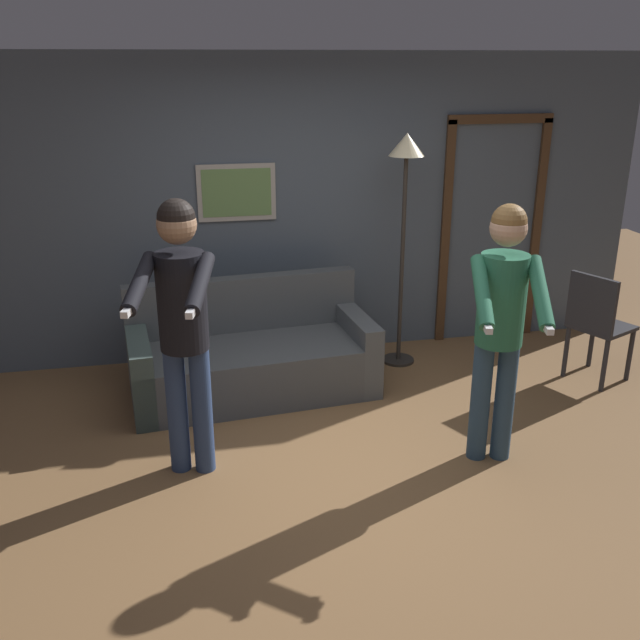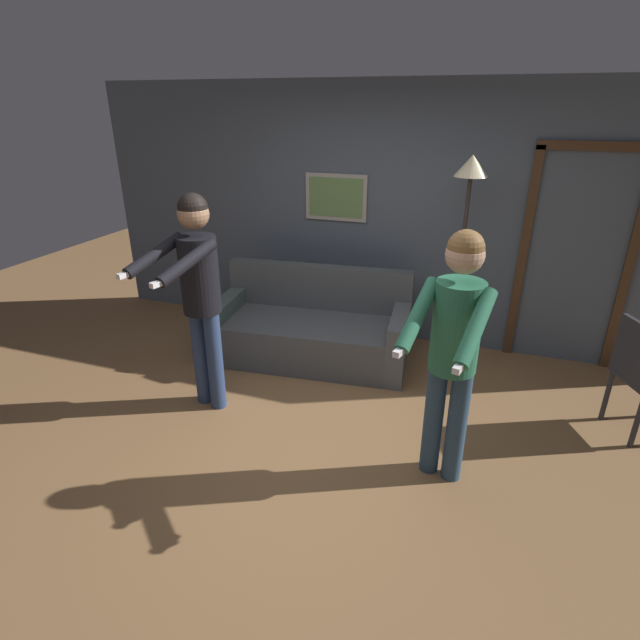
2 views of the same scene
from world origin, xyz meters
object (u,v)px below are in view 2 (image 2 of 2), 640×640
at_px(couch, 312,331).
at_px(person_standing_left, 198,284).
at_px(person_standing_right, 454,339).
at_px(torchiere_lamp, 468,201).

xyz_separation_m(couch, person_standing_left, (-0.52, -1.11, 0.82)).
height_order(couch, person_standing_right, person_standing_right).
relative_size(person_standing_left, person_standing_right, 1.04).
bearing_deg(person_standing_right, torchiere_lamp, 93.46).
bearing_deg(torchiere_lamp, person_standing_left, -142.07).
bearing_deg(person_standing_right, couch, 136.64).
bearing_deg(couch, torchiere_lamp, 13.98).
distance_m(couch, person_standing_left, 1.48).
distance_m(torchiere_lamp, person_standing_right, 1.78).
height_order(torchiere_lamp, person_standing_right, torchiere_lamp).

